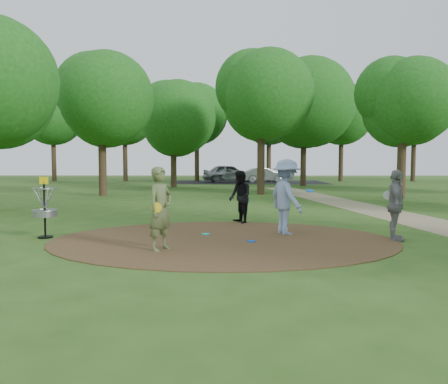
{
  "coord_description": "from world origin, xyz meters",
  "views": [
    {
      "loc": [
        0.13,
        -10.54,
        1.92
      ],
      "look_at": [
        0.0,
        1.2,
        1.1
      ],
      "focal_mm": 35.0,
      "sensor_mm": 36.0,
      "label": 1
    }
  ],
  "objects": [
    {
      "name": "ground",
      "position": [
        0.0,
        0.0,
        0.0
      ],
      "size": [
        100.0,
        100.0,
        0.0
      ],
      "primitive_type": "plane",
      "color": "#2D5119",
      "rests_on": "ground"
    },
    {
      "name": "dirt_clearing",
      "position": [
        0.0,
        0.0,
        0.01
      ],
      "size": [
        8.4,
        8.4,
        0.02
      ],
      "primitive_type": "cylinder",
      "color": "#47301C",
      "rests_on": "ground"
    },
    {
      "name": "parking_lot",
      "position": [
        2.0,
        30.0,
        0.0
      ],
      "size": [
        14.0,
        8.0,
        0.01
      ],
      "primitive_type": "cube",
      "color": "black",
      "rests_on": "ground"
    },
    {
      "name": "player_observer_with_disc",
      "position": [
        -1.34,
        -1.24,
        0.9
      ],
      "size": [
        0.72,
        0.79,
        1.81
      ],
      "color": "#5E6B3E",
      "rests_on": "ground"
    },
    {
      "name": "player_throwing_with_disc",
      "position": [
        1.64,
        0.9,
        0.99
      ],
      "size": [
        1.33,
        1.47,
        1.98
      ],
      "color": "#8CA3D1",
      "rests_on": "ground"
    },
    {
      "name": "player_walking_with_disc",
      "position": [
        0.48,
        2.97,
        0.83
      ],
      "size": [
        0.89,
        0.98,
        1.65
      ],
      "color": "black",
      "rests_on": "ground"
    },
    {
      "name": "player_waiting_with_disc",
      "position": [
        4.17,
        -0.0,
        0.87
      ],
      "size": [
        0.68,
        1.09,
        1.73
      ],
      "color": "gray",
      "rests_on": "ground"
    },
    {
      "name": "disc_ground_cyan",
      "position": [
        -0.47,
        0.75,
        0.03
      ],
      "size": [
        0.22,
        0.22,
        0.02
      ],
      "primitive_type": "cylinder",
      "color": "#19CABB",
      "rests_on": "dirt_clearing"
    },
    {
      "name": "disc_ground_blue",
      "position": [
        0.66,
        -0.27,
        0.03
      ],
      "size": [
        0.22,
        0.22,
        0.02
      ],
      "primitive_type": "cylinder",
      "color": "blue",
      "rests_on": "dirt_clearing"
    },
    {
      "name": "car_left",
      "position": [
        0.13,
        30.29,
        0.82
      ],
      "size": [
        5.14,
        2.91,
        1.65
      ],
      "primitive_type": "imported",
      "rotation": [
        0.0,
        0.0,
        1.78
      ],
      "color": "#94989B",
      "rests_on": "ground"
    },
    {
      "name": "car_right",
      "position": [
        3.4,
        30.25,
        0.67
      ],
      "size": [
        4.24,
        1.98,
        1.34
      ],
      "primitive_type": "imported",
      "rotation": [
        0.0,
        0.0,
        1.71
      ],
      "color": "#9C9FA4",
      "rests_on": "ground"
    },
    {
      "name": "disc_golf_basket",
      "position": [
        -4.5,
        0.3,
        0.87
      ],
      "size": [
        0.63,
        0.63,
        1.54
      ],
      "color": "black",
      "rests_on": "ground"
    },
    {
      "name": "tree_ring",
      "position": [
        3.94,
        9.37,
        5.34
      ],
      "size": [
        37.21,
        46.11,
        9.81
      ],
      "color": "#332316",
      "rests_on": "ground"
    }
  ]
}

